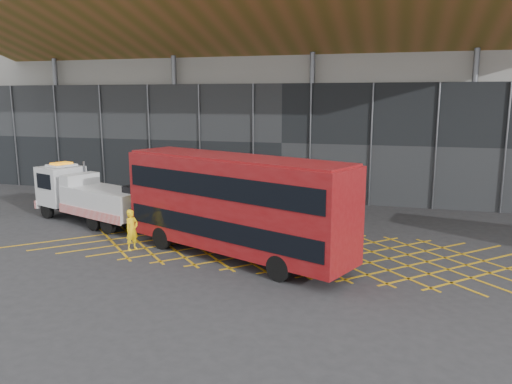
% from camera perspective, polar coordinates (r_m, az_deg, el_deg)
% --- Properties ---
extents(ground_plane, '(120.00, 120.00, 0.00)m').
position_cam_1_polar(ground_plane, '(25.14, -7.58, -5.64)').
color(ground_plane, '#2B2C2E').
extents(road_markings, '(26.36, 7.16, 0.01)m').
position_cam_1_polar(road_markings, '(23.68, 3.20, -6.58)').
color(road_markings, gold).
rests_on(road_markings, ground_plane).
extents(construction_building, '(55.00, 23.97, 18.00)m').
position_cam_1_polar(construction_building, '(41.26, 5.21, 13.36)').
color(construction_building, '#969791').
rests_on(construction_building, ground_plane).
extents(recovery_truck, '(9.34, 5.00, 3.32)m').
position_cam_1_polar(recovery_truck, '(30.00, -18.68, -0.43)').
color(recovery_truck, black).
rests_on(recovery_truck, ground_plane).
extents(bus_towed, '(11.33, 6.66, 4.56)m').
position_cam_1_polar(bus_towed, '(21.90, -2.49, -1.16)').
color(bus_towed, maroon).
rests_on(bus_towed, ground_plane).
extents(worker, '(0.65, 0.81, 1.93)m').
position_cam_1_polar(worker, '(24.10, -14.00, -4.21)').
color(worker, yellow).
rests_on(worker, ground_plane).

